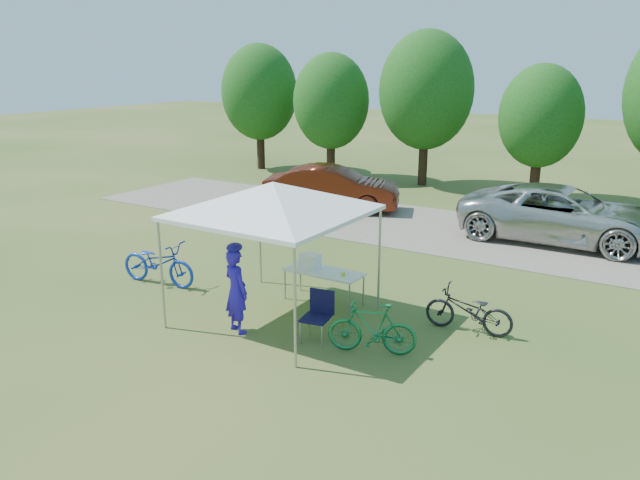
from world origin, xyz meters
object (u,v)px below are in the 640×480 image
object	(u,v)px
minivan	(562,214)
sedan	(332,188)
bike_blue	(158,263)
bike_dark	(469,310)
folding_table	(324,273)
cyclist	(236,291)
cooler	(310,261)
folding_chair	(319,311)
bike_green	(372,328)

from	to	relation	value
minivan	sedan	xyz separation A→B (m)	(-7.41, -0.08, -0.03)
bike_blue	minivan	xyz separation A→B (m)	(6.97, 8.42, 0.28)
bike_dark	minivan	bearing A→B (deg)	173.26
bike_dark	sedan	size ratio (longest dim) A/B	0.36
folding_table	sedan	xyz separation A→B (m)	(-4.18, 7.28, 0.12)
cyclist	cooler	bearing A→B (deg)	-78.40
cyclist	bike_blue	bearing A→B (deg)	-0.37
cyclist	bike_dark	world-z (taller)	cyclist
folding_table	folding_chair	xyz separation A→B (m)	(0.88, -1.60, -0.10)
folding_table	minivan	size ratio (longest dim) A/B	0.30
folding_table	minivan	world-z (taller)	minivan
cooler	bike_blue	size ratio (longest dim) A/B	0.22
folding_chair	minivan	size ratio (longest dim) A/B	0.17
folding_chair	cooler	distance (m)	2.03
minivan	folding_chair	bearing A→B (deg)	164.22
minivan	sedan	bearing A→B (deg)	89.58
sedan	cyclist	bearing A→B (deg)	179.10
minivan	folding_table	bearing A→B (deg)	155.23
cyclist	bike_blue	size ratio (longest dim) A/B	0.84
cooler	bike_green	world-z (taller)	cooler
sedan	minivan	bearing A→B (deg)	-111.19
cyclist	minivan	size ratio (longest dim) A/B	0.29
sedan	bike_blue	bearing A→B (deg)	161.23
bike_green	cyclist	bearing A→B (deg)	-98.29
bike_dark	minivan	size ratio (longest dim) A/B	0.30
cyclist	sedan	xyz separation A→B (m)	(-3.59, 9.40, -0.05)
folding_chair	sedan	distance (m)	10.21
folding_chair	bike_green	world-z (taller)	bike_green
folding_chair	cooler	size ratio (longest dim) A/B	2.13
bike_dark	minivan	world-z (taller)	minivan
bike_green	minivan	distance (m)	9.04
folding_table	bike_green	distance (m)	2.53
bike_dark	sedan	distance (m)	10.18
bike_dark	minivan	distance (m)	7.22
bike_blue	minivan	distance (m)	10.93
cooler	bike_dark	world-z (taller)	cooler
folding_chair	bike_dark	distance (m)	2.81
bike_blue	minivan	world-z (taller)	minivan
folding_table	folding_chair	distance (m)	1.82
sedan	cooler	bearing A→B (deg)	-173.99
bike_green	bike_dark	world-z (taller)	bike_green
cooler	folding_chair	bearing A→B (deg)	-52.64
cyclist	bike_dark	xyz separation A→B (m)	(3.67, 2.27, -0.38)
bike_blue	bike_green	size ratio (longest dim) A/B	1.25
cyclist	bike_dark	size ratio (longest dim) A/B	0.99
sedan	bike_dark	bearing A→B (deg)	-156.30
bike_blue	folding_chair	bearing A→B (deg)	-103.53
folding_chair	bike_blue	bearing A→B (deg)	163.19
bike_blue	bike_dark	bearing A→B (deg)	-86.91
folding_table	cooler	distance (m)	0.40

